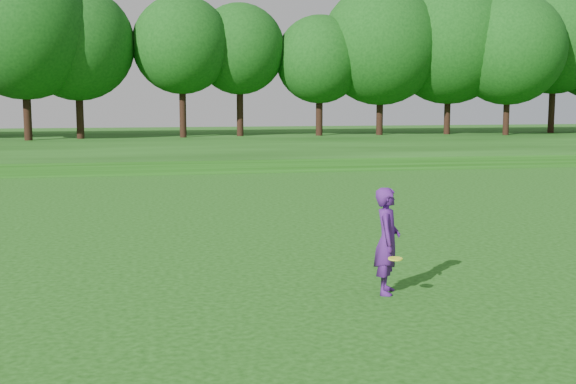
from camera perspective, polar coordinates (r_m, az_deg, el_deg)
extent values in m
plane|color=#14400C|center=(13.63, -4.41, -7.06)|extent=(140.00, 140.00, 0.00)
cube|color=#14400C|center=(47.24, -9.05, 3.65)|extent=(130.00, 30.00, 0.60)
cube|color=gray|center=(33.32, -8.27, 1.59)|extent=(130.00, 1.60, 0.04)
imported|color=#4D1974|center=(12.71, 7.85, -3.84)|extent=(0.67, 0.80, 1.87)
cylinder|color=#E3F727|center=(12.27, 8.48, -5.23)|extent=(0.24, 0.24, 0.03)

